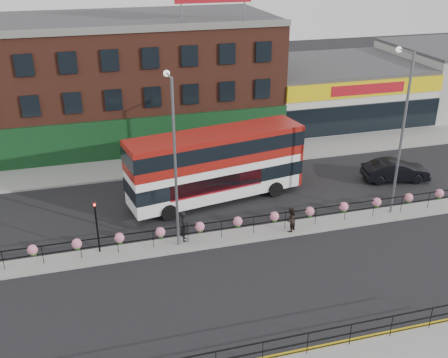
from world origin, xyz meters
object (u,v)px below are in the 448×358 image
object	(u,v)px
car	(396,171)
lamp_column_west	(174,149)
lamp_column_east	(401,121)
pedestrian_b	(290,220)
double_decker_bus	(217,159)
pedestrian_a	(184,226)

from	to	relation	value
car	lamp_column_west	distance (m)	18.34
car	lamp_column_east	size ratio (longest dim) A/B	0.49
pedestrian_b	double_decker_bus	bearing A→B (deg)	-99.60
car	pedestrian_a	xyz separation A→B (m)	(-16.60, -4.28, 0.30)
car	double_decker_bus	bearing A→B (deg)	98.15
pedestrian_a	pedestrian_b	bearing A→B (deg)	-86.42
car	lamp_column_east	distance (m)	7.55
pedestrian_b	lamp_column_west	xyz separation A→B (m)	(-6.76, 0.55, 5.03)
lamp_column_east	car	bearing A→B (deg)	53.58
pedestrian_a	lamp_column_west	distance (m)	4.88
car	pedestrian_a	world-z (taller)	pedestrian_a
lamp_column_east	pedestrian_a	bearing A→B (deg)	-179.69
pedestrian_a	lamp_column_west	world-z (taller)	lamp_column_west
double_decker_bus	pedestrian_a	xyz separation A→B (m)	(-3.24, -4.85, -1.87)
pedestrian_a	lamp_column_west	size ratio (longest dim) A/B	0.19
car	pedestrian_b	bearing A→B (deg)	126.42
car	pedestrian_a	bearing A→B (deg)	115.06
car	pedestrian_b	size ratio (longest dim) A/B	3.22
double_decker_bus	car	bearing A→B (deg)	-2.46
car	lamp_column_east	xyz separation A→B (m)	(-3.10, -4.21, 5.44)
pedestrian_b	lamp_column_east	distance (m)	8.95
pedestrian_a	car	bearing A→B (deg)	-65.75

